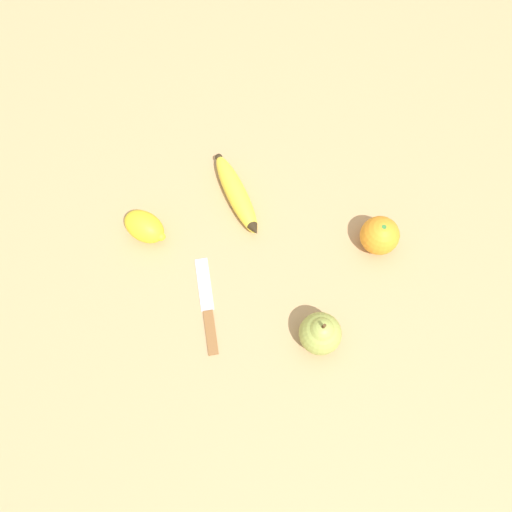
# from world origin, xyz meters

# --- Properties ---
(ground_plane) EXTENTS (3.00, 3.00, 0.00)m
(ground_plane) POSITION_xyz_m (0.00, 0.00, 0.00)
(ground_plane) COLOR tan
(banana) EXTENTS (0.11, 0.18, 0.04)m
(banana) POSITION_xyz_m (0.01, 0.10, 0.02)
(banana) COLOR yellow
(banana) RESTS_ON ground_plane
(orange) EXTENTS (0.07, 0.07, 0.07)m
(orange) POSITION_xyz_m (0.10, -0.15, 0.03)
(orange) COLOR orange
(orange) RESTS_ON ground_plane
(pear) EXTENTS (0.07, 0.07, 0.09)m
(pear) POSITION_xyz_m (-0.10, -0.18, 0.04)
(pear) COLOR #99A84C
(pear) RESTS_ON ground_plane
(lemon) EXTENTS (0.06, 0.09, 0.05)m
(lemon) POSITION_xyz_m (-0.15, 0.17, 0.03)
(lemon) COLOR yellow
(lemon) RESTS_ON ground_plane
(paring_knife) EXTENTS (0.12, 0.14, 0.01)m
(paring_knife) POSITION_xyz_m (-0.18, -0.01, 0.00)
(paring_knife) COLOR silver
(paring_knife) RESTS_ON ground_plane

